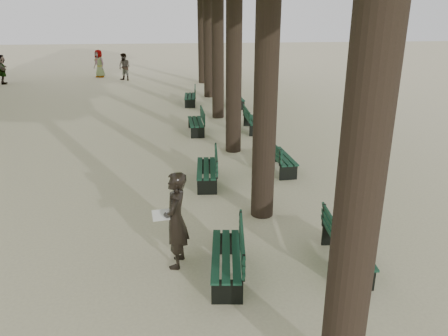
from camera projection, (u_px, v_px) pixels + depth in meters
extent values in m
plane|color=beige|center=(209.00, 296.00, 7.36)|extent=(120.00, 120.00, 0.00)
cylinder|color=#33261C|center=(371.00, 94.00, 4.37)|extent=(0.52, 0.52, 7.50)
cylinder|color=#33261C|center=(267.00, 51.00, 9.04)|extent=(0.52, 0.52, 7.50)
cylinder|color=#33261C|center=(234.00, 37.00, 13.71)|extent=(0.52, 0.52, 7.50)
cylinder|color=#33261C|center=(218.00, 30.00, 18.38)|extent=(0.52, 0.52, 7.50)
cylinder|color=#33261C|center=(208.00, 26.00, 23.05)|extent=(0.52, 0.52, 7.50)
cylinder|color=#33261C|center=(202.00, 23.00, 27.72)|extent=(0.52, 0.52, 7.50)
cube|color=black|center=(226.00, 266.00, 7.83)|extent=(0.73, 1.85, 0.45)
cube|color=#0D3022|center=(226.00, 255.00, 7.75)|extent=(0.75, 1.85, 0.04)
cube|color=#0D3022|center=(242.00, 241.00, 7.66)|extent=(0.25, 1.79, 0.40)
cube|color=black|center=(206.00, 176.00, 12.08)|extent=(0.65, 1.83, 0.45)
cube|color=#0D3022|center=(206.00, 168.00, 12.00)|extent=(0.67, 1.84, 0.04)
cube|color=#0D3022|center=(216.00, 159.00, 11.92)|extent=(0.17, 1.80, 0.40)
cube|color=black|center=(196.00, 127.00, 17.09)|extent=(0.55, 1.81, 0.45)
cube|color=#0D3022|center=(196.00, 122.00, 17.01)|extent=(0.57, 1.81, 0.04)
cube|color=#0D3022|center=(203.00, 115.00, 16.95)|extent=(0.07, 1.80, 0.40)
cube|color=black|center=(190.00, 100.00, 22.15)|extent=(0.62, 1.83, 0.45)
cube|color=#0D3022|center=(190.00, 96.00, 22.07)|extent=(0.64, 1.83, 0.04)
cube|color=#0D3022|center=(195.00, 91.00, 22.00)|extent=(0.14, 1.80, 0.40)
cube|color=black|center=(347.00, 255.00, 8.17)|extent=(0.66, 1.84, 0.45)
cube|color=#0D3022|center=(348.00, 245.00, 8.09)|extent=(0.68, 1.84, 0.04)
cube|color=#0D3022|center=(335.00, 232.00, 7.99)|extent=(0.18, 1.80, 0.40)
cube|color=black|center=(281.00, 163.00, 13.06)|extent=(0.63, 1.83, 0.45)
cube|color=#0D3022|center=(281.00, 156.00, 12.98)|extent=(0.65, 1.83, 0.04)
cube|color=#0D3022|center=(272.00, 148.00, 12.84)|extent=(0.15, 1.80, 0.40)
cube|color=black|center=(253.00, 125.00, 17.37)|extent=(0.55, 1.81, 0.45)
cube|color=#0D3022|center=(253.00, 120.00, 17.30)|extent=(0.57, 1.81, 0.04)
cube|color=#0D3022|center=(247.00, 113.00, 17.18)|extent=(0.07, 1.80, 0.40)
cube|color=black|center=(237.00, 102.00, 21.74)|extent=(0.60, 1.82, 0.45)
cube|color=#0D3022|center=(237.00, 98.00, 21.66)|extent=(0.62, 1.82, 0.04)
cube|color=#0D3022|center=(231.00, 92.00, 21.52)|extent=(0.12, 1.80, 0.40)
imported|color=black|center=(176.00, 220.00, 7.97)|extent=(0.52, 0.81, 1.86)
cube|color=white|center=(162.00, 215.00, 7.90)|extent=(0.37, 0.29, 0.12)
imported|color=#262628|center=(125.00, 67.00, 29.62)|extent=(0.93, 0.80, 1.82)
imported|color=#262628|center=(2.00, 69.00, 28.21)|extent=(0.89, 1.78, 1.88)
imported|color=#262628|center=(99.00, 64.00, 31.04)|extent=(0.96, 0.90, 1.92)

